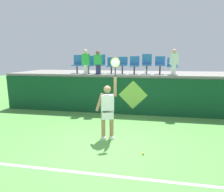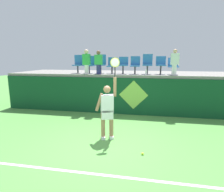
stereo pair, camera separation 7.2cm
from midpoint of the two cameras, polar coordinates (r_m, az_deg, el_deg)
The scene contains 20 objects.
ground_plane at distance 5.66m, azimuth -1.58°, elevation -14.58°, with size 40.00×40.00×0.00m, color #519342.
court_back_wall at distance 8.50m, azimuth 3.10°, elevation 0.02°, with size 11.25×0.20×1.64m, color #0F4223.
spectator_platform at distance 9.89m, azimuth 4.35°, elevation 6.73°, with size 11.25×3.17×0.12m, color gray.
court_baseline_stripe at distance 4.47m, azimuth -5.73°, elevation -22.22°, with size 10.12×0.08×0.01m, color white.
tennis_player at distance 5.80m, azimuth -1.06°, elevation -3.99°, with size 0.73×0.37×2.49m.
tennis_ball at distance 5.22m, azimuth 9.58°, elevation -16.74°, with size 0.07×0.07×0.07m, color #D1E533.
water_bottle at distance 8.45m, azimuth 10.45°, elevation 7.02°, with size 0.08×0.08×0.23m, color white.
stadium_chair_0 at distance 9.55m, azimuth -9.91°, elevation 9.68°, with size 0.44×0.42×0.88m.
stadium_chair_1 at distance 9.36m, azimuth -6.55°, elevation 9.61°, with size 0.44×0.42×0.84m.
stadium_chair_2 at distance 9.21m, azimuth -3.09°, elevation 9.88°, with size 0.44×0.42×0.90m.
stadium_chair_3 at distance 9.09m, azimuth 0.31°, elevation 9.39°, with size 0.44×0.42×0.77m.
stadium_chair_4 at distance 9.00m, azimuth 3.63°, elevation 9.57°, with size 0.44×0.42×0.79m.
stadium_chair_5 at distance 8.96m, azimuth 7.22°, elevation 9.45°, with size 0.44×0.42×0.81m.
stadium_chair_6 at distance 8.94m, azimuth 10.87°, elevation 9.69°, with size 0.44×0.42×0.91m.
stadium_chair_7 at distance 8.95m, azimuth 14.70°, elevation 9.31°, with size 0.44×0.42×0.81m.
stadium_chair_8 at distance 9.01m, azimuth 18.14°, elevation 8.79°, with size 0.44×0.42×0.75m.
spectator_0 at distance 8.60m, azimuth 18.55°, elevation 9.73°, with size 0.34×0.20×1.10m.
spectator_1 at distance 8.75m, azimuth -3.84°, elevation 10.17°, with size 0.34×0.20×1.06m.
spectator_2 at distance 8.92m, azimuth -7.44°, elevation 10.34°, with size 0.34×0.20×1.12m.
wall_signage_mount at distance 8.54m, azimuth 6.60°, elevation -5.63°, with size 1.27×0.01×1.54m.
Camera 2 is at (1.13, -4.98, 2.46)m, focal length 30.39 mm.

